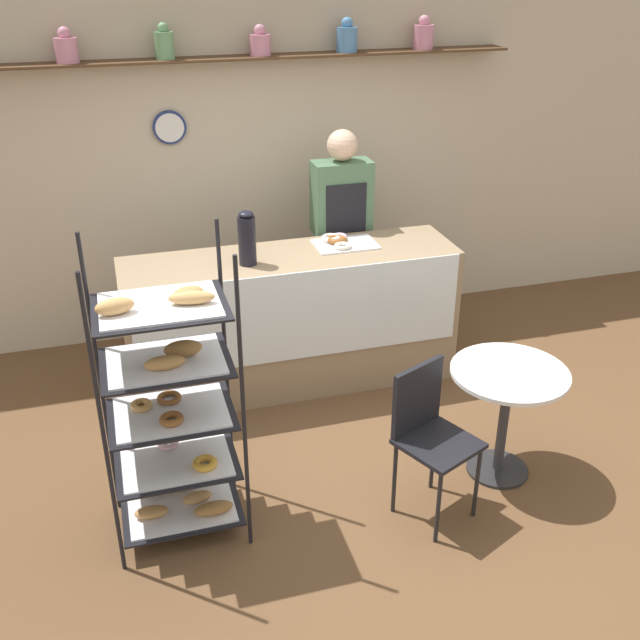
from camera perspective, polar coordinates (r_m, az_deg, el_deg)
ground_plane at (r=4.72m, az=1.34°, el=-11.29°), size 14.00×14.00×0.00m
back_wall at (r=6.01m, az=-4.87°, el=11.87°), size 10.00×0.30×2.70m
display_counter at (r=5.35m, az=-2.15°, el=0.00°), size 2.33×0.61×1.00m
pastry_rack at (r=3.96m, az=-11.20°, el=-6.96°), size 0.69×0.52×1.68m
person_worker at (r=5.70m, az=1.62°, el=6.68°), size 0.43×0.23×1.73m
cafe_table at (r=4.54m, az=14.03°, el=-5.70°), size 0.68×0.68×0.71m
cafe_chair at (r=4.17m, az=8.23°, el=-7.99°), size 0.50×0.50×0.90m
coffee_carafe at (r=4.95m, az=-5.59°, el=6.21°), size 0.12×0.12×0.37m
donut_tray_counter at (r=5.33m, az=1.54°, el=6.00°), size 0.44×0.30×0.05m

